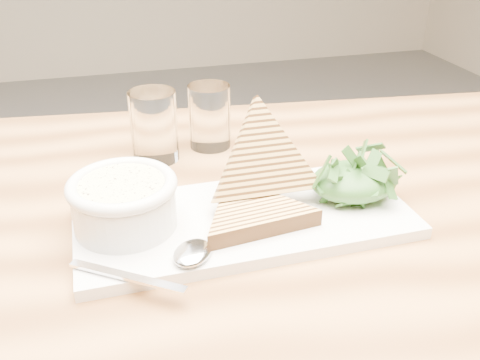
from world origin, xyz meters
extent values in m
cube|color=#A8723D|center=(0.10, -0.20, 0.75)|extent=(1.25, 0.91, 0.04)
cylinder|color=#A8723D|center=(0.64, 0.14, 0.37)|extent=(0.06, 0.06, 0.73)
cube|color=white|center=(0.11, -0.21, 0.78)|extent=(0.40, 0.18, 0.01)
cylinder|color=white|center=(-0.03, -0.20, 0.81)|extent=(0.12, 0.12, 0.05)
cylinder|color=#FAF1B2|center=(-0.03, -0.20, 0.84)|extent=(0.10, 0.10, 0.01)
torus|color=white|center=(-0.03, -0.20, 0.84)|extent=(0.12, 0.12, 0.01)
ellipsoid|color=#204918|center=(0.25, -0.21, 0.81)|extent=(0.11, 0.09, 0.04)
ellipsoid|color=silver|center=(0.04, -0.28, 0.79)|extent=(0.06, 0.06, 0.01)
cube|color=silver|center=(-0.03, -0.30, 0.79)|extent=(0.11, 0.08, 0.00)
cylinder|color=white|center=(0.03, -0.01, 0.82)|extent=(0.07, 0.07, 0.10)
cylinder|color=white|center=(0.12, 0.02, 0.82)|extent=(0.06, 0.06, 0.10)
camera|label=1|loc=(-0.03, -0.73, 1.12)|focal=40.00mm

